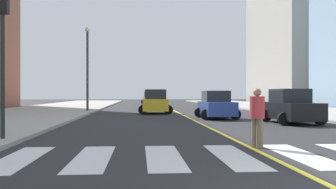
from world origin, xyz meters
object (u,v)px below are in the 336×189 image
pedestrian_crossing (257,115)px  street_lamp (87,61)px  traffic_light_far_corner (3,30)px  car_yellow_third (156,102)px  car_white_fourth (150,98)px  car_black_second (291,107)px  car_green_fifth (153,99)px  car_blue_nearest (216,106)px

pedestrian_crossing → street_lamp: street_lamp is taller
traffic_light_far_corner → car_yellow_third: bearing=72.4°
traffic_light_far_corner → street_lamp: street_lamp is taller
pedestrian_crossing → street_lamp: bearing=-8.4°
traffic_light_far_corner → pedestrian_crossing: traffic_light_far_corner is taller
traffic_light_far_corner → car_white_fourth: bearing=82.8°
car_black_second → car_white_fourth: (-6.65, 41.37, 0.04)m
car_black_second → car_yellow_third: bearing=-58.8°
car_white_fourth → car_green_fifth: bearing=-86.4°
street_lamp → car_green_fifth: bearing=71.0°
car_black_second → street_lamp: size_ratio=0.58×
car_black_second → pedestrian_crossing: (-4.80, -9.11, 0.10)m
pedestrian_crossing → traffic_light_far_corner: bearing=49.8°
car_black_second → street_lamp: street_lamp is taller
car_blue_nearest → car_yellow_third: bearing=-61.2°
traffic_light_far_corner → pedestrian_crossing: 8.62m
car_black_second → traffic_light_far_corner: bearing=28.6°
traffic_light_far_corner → car_black_second: bearing=30.1°
car_blue_nearest → pedestrian_crossing: (-1.52, -13.37, 0.13)m
street_lamp → car_blue_nearest: bearing=-43.5°
pedestrian_crossing → car_green_fifth: bearing=-25.8°
car_blue_nearest → street_lamp: (-9.60, 9.11, 3.63)m
car_white_fourth → traffic_light_far_corner: 49.24m
car_yellow_third → car_green_fifth: bearing=90.8°
car_yellow_third → car_white_fourth: 30.47m
car_green_fifth → traffic_light_far_corner: bearing=-100.9°
car_black_second → car_blue_nearest: bearing=-53.8°
car_white_fourth → street_lamp: street_lamp is taller
car_black_second → car_green_fifth: car_black_second is taller
car_green_fifth → pedestrian_crossing: 41.07m
car_blue_nearest → car_yellow_third: size_ratio=0.91×
car_black_second → car_yellow_third: car_yellow_third is taller
car_blue_nearest → car_black_second: (3.28, -4.26, 0.03)m
car_blue_nearest → street_lamp: 13.72m
car_green_fifth → traffic_light_far_corner: 39.94m
car_white_fourth → pedestrian_crossing: (1.85, -50.48, 0.05)m
car_black_second → street_lamp: (-12.88, 13.37, 3.60)m
car_black_second → pedestrian_crossing: car_black_second is taller
car_black_second → car_white_fourth: car_white_fourth is taller
car_yellow_third → traffic_light_far_corner: 19.41m
car_white_fourth → traffic_light_far_corner: (-6.15, -48.78, 2.78)m
car_blue_nearest → car_green_fifth: (-3.22, 27.67, 0.00)m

